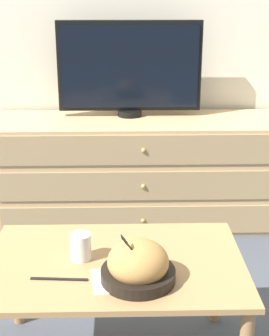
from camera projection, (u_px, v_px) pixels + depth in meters
ground_plane at (132, 200)px, 3.32m from camera, size 12.00×12.00×0.00m
dresser at (142, 171)px, 2.97m from camera, size 1.68×0.50×0.60m
tv at (130, 68)px, 2.86m from camera, size 0.80×0.14×0.53m
coffee_table at (116, 276)px, 1.78m from camera, size 0.88×0.58×0.42m
takeout_bowl at (138, 266)px, 1.63m from camera, size 0.24×0.24×0.18m
drink_cup at (81, 248)px, 1.76m from camera, size 0.07×0.07×0.09m
napkin at (115, 280)px, 1.64m from camera, size 0.17×0.17×0.00m
knife at (59, 279)px, 1.65m from camera, size 0.19×0.02×0.01m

